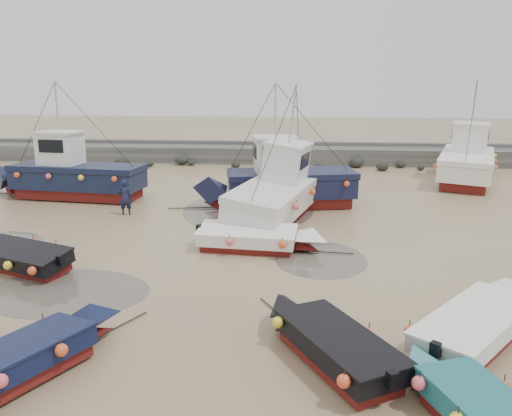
# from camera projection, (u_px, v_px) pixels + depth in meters

# --- Properties ---
(ground) EXTENTS (120.00, 120.00, 0.00)m
(ground) POSITION_uv_depth(u_px,v_px,m) (194.00, 277.00, 17.10)
(ground) COLOR tan
(ground) RESTS_ON ground
(seawall) EXTENTS (60.00, 4.92, 1.50)m
(seawall) POSITION_uv_depth(u_px,v_px,m) (252.00, 154.00, 38.05)
(seawall) COLOR slate
(seawall) RESTS_ON ground
(puddle_a) EXTENTS (5.36, 5.36, 0.01)m
(puddle_a) POSITION_uv_depth(u_px,v_px,m) (66.00, 292.00, 15.94)
(puddle_a) COLOR #595249
(puddle_a) RESTS_ON ground
(puddle_b) EXTENTS (3.47, 3.47, 0.01)m
(puddle_b) POSITION_uv_depth(u_px,v_px,m) (321.00, 259.00, 18.72)
(puddle_b) COLOR #595249
(puddle_b) RESTS_ON ground
(puddle_d) EXTENTS (6.62, 6.62, 0.01)m
(puddle_d) POSITION_uv_depth(u_px,v_px,m) (248.00, 209.00, 25.34)
(puddle_d) COLOR #595249
(puddle_d) RESTS_ON ground
(dinghy_1) EXTENTS (3.66, 5.46, 1.43)m
(dinghy_1) POSITION_uv_depth(u_px,v_px,m) (28.00, 353.00, 11.49)
(dinghy_1) COLOR maroon
(dinghy_1) RESTS_ON ground
(dinghy_2) EXTENTS (2.65, 5.06, 1.43)m
(dinghy_2) POSITION_uv_depth(u_px,v_px,m) (478.00, 404.00, 9.72)
(dinghy_2) COLOR maroon
(dinghy_2) RESTS_ON ground
(dinghy_3) EXTENTS (5.03, 5.54, 1.43)m
(dinghy_3) POSITION_uv_depth(u_px,v_px,m) (483.00, 319.00, 13.09)
(dinghy_3) COLOR maroon
(dinghy_3) RESTS_ON ground
(dinghy_4) EXTENTS (5.72, 2.92, 1.43)m
(dinghy_4) POSITION_uv_depth(u_px,v_px,m) (17.00, 254.00, 17.72)
(dinghy_4) COLOR maroon
(dinghy_4) RESTS_ON ground
(dinghy_5) EXTENTS (6.20, 2.52, 1.43)m
(dinghy_5) POSITION_uv_depth(u_px,v_px,m) (257.00, 236.00, 19.60)
(dinghy_5) COLOR maroon
(dinghy_5) RESTS_ON ground
(dinghy_6) EXTENTS (3.71, 5.34, 1.43)m
(dinghy_6) POSITION_uv_depth(u_px,v_px,m) (329.00, 338.00, 12.16)
(dinghy_6) COLOR maroon
(dinghy_6) RESTS_ON ground
(cabin_boat_0) EXTENTS (10.31, 3.51, 6.22)m
(cabin_boat_0) POSITION_uv_depth(u_px,v_px,m) (68.00, 174.00, 27.35)
(cabin_boat_0) COLOR maroon
(cabin_boat_0) RESTS_ON ground
(cabin_boat_1) EXTENTS (4.77, 10.39, 6.22)m
(cabin_boat_1) POSITION_uv_depth(u_px,v_px,m) (277.00, 191.00, 23.48)
(cabin_boat_1) COLOR maroon
(cabin_boat_1) RESTS_ON ground
(cabin_boat_2) EXTENTS (9.66, 3.72, 6.22)m
(cabin_boat_2) POSITION_uv_depth(u_px,v_px,m) (280.00, 181.00, 25.52)
(cabin_boat_2) COLOR maroon
(cabin_boat_2) RESTS_ON ground
(cabin_boat_3) EXTENTS (5.60, 10.14, 6.22)m
(cabin_boat_3) POSITION_uv_depth(u_px,v_px,m) (467.00, 160.00, 31.58)
(cabin_boat_3) COLOR maroon
(cabin_boat_3) RESTS_ON ground
(person) EXTENTS (0.74, 0.59, 1.76)m
(person) POSITION_uv_depth(u_px,v_px,m) (126.00, 215.00, 24.44)
(person) COLOR #181B38
(person) RESTS_ON ground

